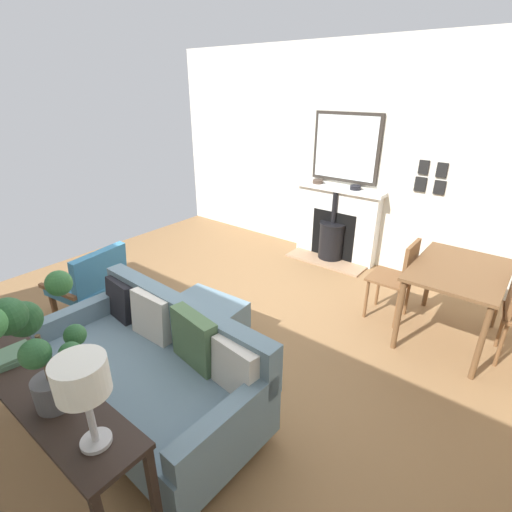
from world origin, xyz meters
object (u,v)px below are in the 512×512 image
mantel_bowl_near (318,181)px  console_table (37,395)px  sofa (152,369)px  mantel_bowl_far (355,187)px  potted_plant (30,337)px  book_stack (11,357)px  table_lamp_far_end (82,381)px  fireplace (335,228)px  dining_table (458,278)px  armchair_accent (92,281)px  ottoman (202,319)px  dining_chair_near_fireplace (399,274)px

mantel_bowl_near → console_table: bearing=8.0°
sofa → mantel_bowl_far: bearing=-179.6°
potted_plant → book_stack: potted_plant is taller
table_lamp_far_end → mantel_bowl_near: bearing=-163.5°
fireplace → book_stack: fireplace is taller
sofa → dining_table: (-2.31, 1.51, 0.29)m
mantel_bowl_near → book_stack: mantel_bowl_near is taller
fireplace → dining_table: bearing=59.8°
armchair_accent → table_lamp_far_end: 2.46m
table_lamp_far_end → armchair_accent: bearing=-118.5°
ottoman → book_stack: size_ratio=2.55×
dining_chair_near_fireplace → mantel_bowl_near: bearing=-123.4°
console_table → mantel_bowl_near: bearing=-172.0°
mantel_bowl_near → sofa: mantel_bowl_near is taller
fireplace → dining_chair_near_fireplace: bearing=50.5°
mantel_bowl_near → console_table: size_ratio=0.08×
console_table → table_lamp_far_end: 0.79m
potted_plant → table_lamp_far_end: bearing=92.9°
mantel_bowl_near → dining_table: (1.03, 2.09, -0.41)m
book_stack → dining_table: bearing=149.6°
sofa → potted_plant: potted_plant is taller
mantel_bowl_near → table_lamp_far_end: bearing=16.5°
mantel_bowl_far → book_stack: mantel_bowl_far is taller
console_table → dining_table: size_ratio=1.61×
sofa → console_table: sofa is taller
mantel_bowl_far → armchair_accent: 3.34m
fireplace → mantel_bowl_far: bearing=92.2°
potted_plant → sofa: bearing=-163.3°
ottoman → dining_chair_near_fireplace: 2.02m
ottoman → armchair_accent: size_ratio=0.88×
ottoman → dining_table: 2.41m
dining_table → table_lamp_far_end: bearing=-15.9°
fireplace → ottoman: fireplace is taller
dining_chair_near_fireplace → book_stack: bearing=-22.6°
fireplace → dining_chair_near_fireplace: fireplace is taller
potted_plant → dining_chair_near_fireplace: bearing=166.2°
console_table → table_lamp_far_end: size_ratio=3.69×
mantel_bowl_near → mantel_bowl_far: 0.56m
armchair_accent → dining_chair_near_fireplace: dining_chair_near_fireplace is taller
console_table → dining_chair_near_fireplace: 3.22m
book_stack → armchair_accent: bearing=-134.3°
mantel_bowl_far → potted_plant: 4.12m
sofa → dining_chair_near_fireplace: (-2.31, 0.99, 0.17)m
mantel_bowl_far → book_stack: (4.09, -0.26, -0.26)m
armchair_accent → table_lamp_far_end: table_lamp_far_end is taller
ottoman → book_stack: (1.56, 0.04, 0.57)m
armchair_accent → dining_table: bearing=123.3°
dining_table → mantel_bowl_far: bearing=-124.0°
mantel_bowl_far → dining_chair_near_fireplace: (1.03, 1.01, -0.53)m
sofa → ottoman: (-0.82, -0.33, -0.12)m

